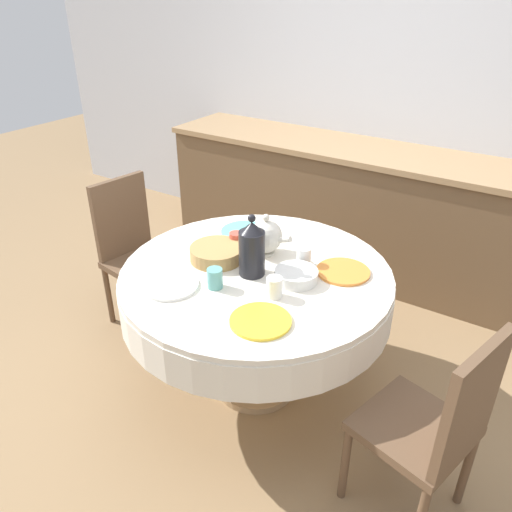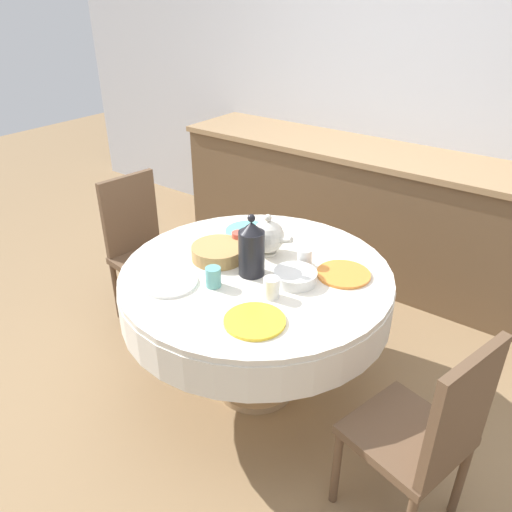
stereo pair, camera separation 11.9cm
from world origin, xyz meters
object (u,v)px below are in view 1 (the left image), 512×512
(coffee_carafe, at_px, (252,249))
(teapot, at_px, (266,236))
(chair_left, at_px, (436,424))
(chair_right, at_px, (135,247))

(coffee_carafe, height_order, teapot, coffee_carafe)
(chair_left, bearing_deg, chair_right, 93.36)
(chair_left, distance_m, teapot, 1.16)
(chair_left, height_order, coffee_carafe, coffee_carafe)
(chair_right, xyz_separation_m, teapot, (0.95, 0.03, 0.32))
(teapot, bearing_deg, coffee_carafe, -75.48)
(chair_left, distance_m, coffee_carafe, 1.07)
(chair_right, height_order, coffee_carafe, coffee_carafe)
(coffee_carafe, xyz_separation_m, teapot, (-0.05, 0.21, -0.04))
(chair_right, xyz_separation_m, coffee_carafe, (1.00, -0.18, 0.36))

